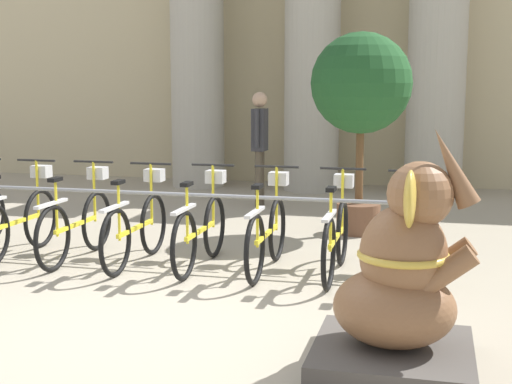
% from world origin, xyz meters
% --- Properties ---
extents(ground_plane, '(60.00, 60.00, 0.00)m').
position_xyz_m(ground_plane, '(0.00, 0.00, 0.00)').
color(ground_plane, '#9E937F').
extents(building_facade, '(20.00, 0.20, 6.00)m').
position_xyz_m(building_facade, '(0.00, 8.60, 3.00)').
color(building_facade, '#C6B78E').
rests_on(building_facade, ground_plane).
extents(column_left, '(1.23, 1.23, 5.16)m').
position_xyz_m(column_left, '(-2.15, 7.60, 2.62)').
color(column_left, '#ADA899').
rests_on(column_left, ground_plane).
extents(column_middle, '(1.23, 1.23, 5.16)m').
position_xyz_m(column_middle, '(0.00, 7.60, 2.62)').
color(column_middle, '#ADA899').
rests_on(column_middle, ground_plane).
extents(column_right, '(1.23, 1.23, 5.16)m').
position_xyz_m(column_right, '(2.15, 7.60, 2.62)').
color(column_right, '#ADA899').
rests_on(column_right, ground_plane).
extents(bike_rack, '(5.56, 0.05, 0.77)m').
position_xyz_m(bike_rack, '(-0.53, 1.95, 0.64)').
color(bike_rack, gray).
rests_on(bike_rack, ground_plane).
extents(bicycle_1, '(0.48, 1.68, 1.05)m').
position_xyz_m(bicycle_1, '(-2.30, 1.81, 0.41)').
color(bicycle_1, black).
rests_on(bicycle_1, ground_plane).
extents(bicycle_2, '(0.48, 1.68, 1.05)m').
position_xyz_m(bicycle_2, '(-1.59, 1.84, 0.41)').
color(bicycle_2, black).
rests_on(bicycle_2, ground_plane).
extents(bicycle_3, '(0.48, 1.68, 1.05)m').
position_xyz_m(bicycle_3, '(-0.88, 1.81, 0.41)').
color(bicycle_3, black).
rests_on(bicycle_3, ground_plane).
extents(bicycle_4, '(0.48, 1.68, 1.05)m').
position_xyz_m(bicycle_4, '(-0.17, 1.85, 0.41)').
color(bicycle_4, black).
rests_on(bicycle_4, ground_plane).
extents(bicycle_5, '(0.48, 1.68, 1.05)m').
position_xyz_m(bicycle_5, '(0.54, 1.87, 0.41)').
color(bicycle_5, black).
rests_on(bicycle_5, ground_plane).
extents(bicycle_6, '(0.48, 1.68, 1.05)m').
position_xyz_m(bicycle_6, '(1.25, 1.86, 0.41)').
color(bicycle_6, black).
rests_on(bicycle_6, ground_plane).
extents(bicycle_7, '(0.48, 1.68, 1.05)m').
position_xyz_m(bicycle_7, '(1.95, 1.81, 0.41)').
color(bicycle_7, black).
rests_on(bicycle_7, ground_plane).
extents(elephant_statue, '(1.06, 1.06, 1.66)m').
position_xyz_m(elephant_statue, '(1.98, -0.39, 0.56)').
color(elephant_statue, '#4C4742').
rests_on(elephant_statue, ground_plane).
extents(person_pedestrian, '(0.24, 0.47, 1.79)m').
position_xyz_m(person_pedestrian, '(-0.49, 5.71, 1.08)').
color(person_pedestrian, brown).
rests_on(person_pedestrian, ground_plane).
extents(potted_tree, '(1.27, 1.27, 2.56)m').
position_xyz_m(potted_tree, '(1.24, 3.99, 1.82)').
color(potted_tree, brown).
rests_on(potted_tree, ground_plane).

